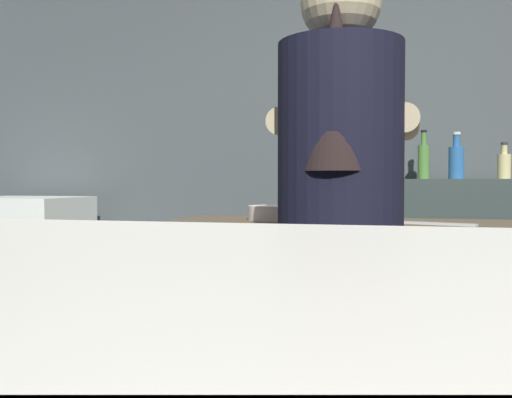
# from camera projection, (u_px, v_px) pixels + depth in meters

# --- Properties ---
(wall_back) EXTENTS (5.20, 0.10, 2.70)m
(wall_back) POSITION_uv_depth(u_px,v_px,m) (382.00, 131.00, 3.39)
(wall_back) COLOR #454C4F
(wall_back) RESTS_ON ground
(prep_counter) EXTENTS (2.10, 0.60, 0.92)m
(prep_counter) POSITION_uv_depth(u_px,v_px,m) (470.00, 362.00, 1.97)
(prep_counter) COLOR #4A3E2E
(prep_counter) RESTS_ON ground
(back_shelf) EXTENTS (0.89, 0.36, 1.07)m
(back_shelf) POSITION_uv_depth(u_px,v_px,m) (440.00, 282.00, 3.07)
(back_shelf) COLOR #333F3D
(back_shelf) RESTS_ON ground
(mini_fridge) EXTENTS (0.64, 0.58, 0.97)m
(mini_fridge) POSITION_uv_depth(u_px,v_px,m) (25.00, 279.00, 3.48)
(mini_fridge) COLOR white
(mini_fridge) RESTS_ON ground
(bartender) EXTENTS (0.42, 0.51, 1.65)m
(bartender) POSITION_uv_depth(u_px,v_px,m) (340.00, 219.00, 1.61)
(bartender) COLOR #313637
(bartender) RESTS_ON ground
(mixing_bowl) EXTENTS (0.19, 0.19, 0.05)m
(mixing_bowl) POSITION_uv_depth(u_px,v_px,m) (274.00, 213.00, 2.19)
(mixing_bowl) COLOR silver
(mixing_bowl) RESTS_ON prep_counter
(chefs_knife) EXTENTS (0.24, 0.11, 0.01)m
(chefs_knife) POSITION_uv_depth(u_px,v_px,m) (439.00, 224.00, 1.94)
(chefs_knife) COLOR silver
(chefs_knife) RESTS_ON prep_counter
(bottle_olive_oil) EXTENTS (0.07, 0.07, 0.18)m
(bottle_olive_oil) POSITION_uv_depth(u_px,v_px,m) (504.00, 165.00, 2.97)
(bottle_olive_oil) COLOR #D0C280
(bottle_olive_oil) RESTS_ON back_shelf
(bottle_hot_sauce) EXTENTS (0.08, 0.08, 0.23)m
(bottle_hot_sauce) POSITION_uv_depth(u_px,v_px,m) (456.00, 161.00, 2.94)
(bottle_hot_sauce) COLOR #2B63A1
(bottle_hot_sauce) RESTS_ON back_shelf
(bottle_soy) EXTENTS (0.06, 0.06, 0.26)m
(bottle_soy) POSITION_uv_depth(u_px,v_px,m) (424.00, 160.00, 3.14)
(bottle_soy) COLOR #4D7E39
(bottle_soy) RESTS_ON back_shelf
(bottle_vinegar) EXTENTS (0.06, 0.06, 0.27)m
(bottle_vinegar) POSITION_uv_depth(u_px,v_px,m) (373.00, 160.00, 3.23)
(bottle_vinegar) COLOR #D7C57B
(bottle_vinegar) RESTS_ON back_shelf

